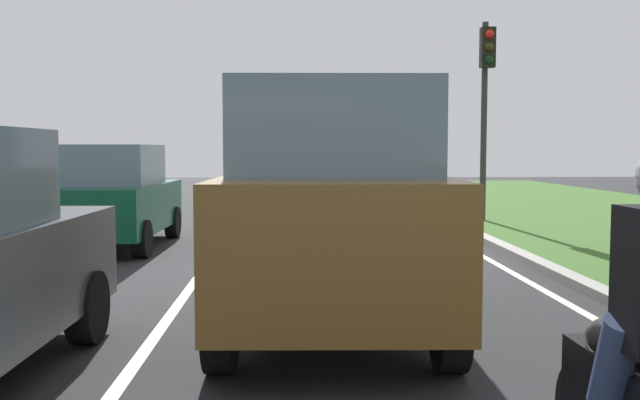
# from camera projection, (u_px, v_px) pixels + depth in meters

# --- Properties ---
(ground_plane) EXTENTS (60.00, 60.00, 0.00)m
(ground_plane) POSITION_uv_depth(u_px,v_px,m) (259.00, 249.00, 11.87)
(ground_plane) COLOR #262628
(lane_line_center) EXTENTS (0.12, 32.00, 0.01)m
(lane_line_center) POSITION_uv_depth(u_px,v_px,m) (218.00, 249.00, 11.84)
(lane_line_center) COLOR silver
(lane_line_center) RESTS_ON ground
(lane_line_right_edge) EXTENTS (0.12, 32.00, 0.01)m
(lane_line_right_edge) POSITION_uv_depth(u_px,v_px,m) (468.00, 248.00, 12.02)
(lane_line_right_edge) COLOR silver
(lane_line_right_edge) RESTS_ON ground
(curb_right) EXTENTS (0.24, 48.00, 0.12)m
(curb_right) POSITION_uv_depth(u_px,v_px,m) (497.00, 244.00, 12.04)
(curb_right) COLOR #9E9B93
(curb_right) RESTS_ON ground
(car_suv_ahead) EXTENTS (2.09, 4.56, 2.28)m
(car_suv_ahead) POSITION_uv_depth(u_px,v_px,m) (331.00, 205.00, 6.75)
(car_suv_ahead) COLOR brown
(car_suv_ahead) RESTS_ON ground
(car_hatchback_far) EXTENTS (1.80, 3.74, 1.78)m
(car_hatchback_far) POSITION_uv_depth(u_px,v_px,m) (114.00, 197.00, 12.04)
(car_hatchback_far) COLOR #0C472D
(car_hatchback_far) RESTS_ON ground
(traffic_light_near_right) EXTENTS (0.32, 0.50, 4.60)m
(traffic_light_near_right) POSITION_uv_depth(u_px,v_px,m) (486.00, 85.00, 15.85)
(traffic_light_near_right) COLOR #2D2D2D
(traffic_light_near_right) RESTS_ON ground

